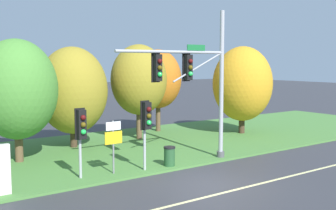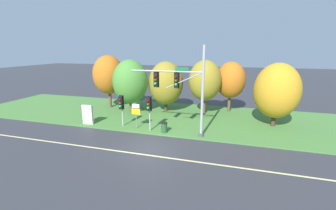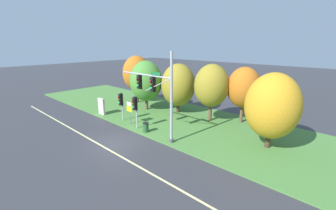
{
  "view_description": "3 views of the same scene",
  "coord_description": "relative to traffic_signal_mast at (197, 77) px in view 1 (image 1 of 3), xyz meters",
  "views": [
    {
      "loc": [
        -11.33,
        -12.76,
        5.05
      ],
      "look_at": [
        0.78,
        4.02,
        2.91
      ],
      "focal_mm": 45.0,
      "sensor_mm": 36.0,
      "label": 1
    },
    {
      "loc": [
        5.76,
        -14.74,
        7.35
      ],
      "look_at": [
        0.55,
        3.19,
        2.61
      ],
      "focal_mm": 24.0,
      "sensor_mm": 36.0,
      "label": 2
    },
    {
      "loc": [
        15.16,
        -9.84,
        8.2
      ],
      "look_at": [
        2.08,
        4.19,
        2.86
      ],
      "focal_mm": 24.0,
      "sensor_mm": 36.0,
      "label": 3
    }
  ],
  "objects": [
    {
      "name": "ground_plane",
      "position": [
        -1.85,
        -3.07,
        -4.28
      ],
      "size": [
        160.0,
        160.0,
        0.0
      ],
      "primitive_type": "plane",
      "color": "#333338"
    },
    {
      "name": "lane_stripe",
      "position": [
        -1.85,
        -4.27,
        -4.27
      ],
      "size": [
        36.0,
        0.16,
        0.01
      ],
      "primitive_type": "cube",
      "color": "beige",
      "rests_on": "ground"
    },
    {
      "name": "grass_verge",
      "position": [
        -1.85,
        5.18,
        -4.23
      ],
      "size": [
        48.0,
        11.5,
        0.1
      ],
      "primitive_type": "cube",
      "color": "#477A38",
      "rests_on": "ground"
    },
    {
      "name": "traffic_signal_mast",
      "position": [
        0.0,
        0.0,
        0.0
      ],
      "size": [
        6.34,
        0.49,
        7.51
      ],
      "color": "#9EA0A5",
      "rests_on": "grass_verge"
    },
    {
      "name": "pedestrian_signal_near_kerb",
      "position": [
        -2.99,
        -0.06,
        -1.85
      ],
      "size": [
        0.46,
        0.55,
        3.2
      ],
      "color": "#9EA0A5",
      "rests_on": "grass_verge"
    },
    {
      "name": "pedestrian_signal_further_along",
      "position": [
        -5.94,
        0.41,
        -2.01
      ],
      "size": [
        0.46,
        0.55,
        3.01
      ],
      "color": "#9EA0A5",
      "rests_on": "grass_verge"
    },
    {
      "name": "route_sign_post",
      "position": [
        -4.45,
        0.38,
        -2.62
      ],
      "size": [
        0.85,
        0.08,
        2.38
      ],
      "color": "slate",
      "rests_on": "grass_verge"
    },
    {
      "name": "tree_left_of_mast",
      "position": [
        -7.17,
        5.11,
        -0.59
      ],
      "size": [
        3.94,
        3.94,
        6.06
      ],
      "color": "brown",
      "rests_on": "grass_verge"
    },
    {
      "name": "tree_behind_signpost",
      "position": [
        -3.53,
        6.9,
        -0.88
      ],
      "size": [
        4.01,
        4.01,
        5.81
      ],
      "color": "#423021",
      "rests_on": "grass_verge"
    },
    {
      "name": "tree_mid_verge",
      "position": [
        0.96,
        6.93,
        -0.39
      ],
      "size": [
        3.58,
        3.58,
        6.04
      ],
      "color": "brown",
      "rests_on": "grass_verge"
    },
    {
      "name": "tree_tall_centre",
      "position": [
        3.66,
        8.71,
        -0.47
      ],
      "size": [
        3.32,
        3.32,
        5.8
      ],
      "color": "brown",
      "rests_on": "grass_verge"
    },
    {
      "name": "tree_right_far",
      "position": [
        7.89,
        4.6,
        -0.76
      ],
      "size": [
        4.1,
        4.1,
        5.99
      ],
      "color": "#423021",
      "rests_on": "grass_verge"
    },
    {
      "name": "trash_bin",
      "position": [
        -1.63,
        0.05,
        -3.71
      ],
      "size": [
        0.56,
        0.56,
        0.93
      ],
      "color": "#234C28",
      "rests_on": "grass_verge"
    }
  ]
}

